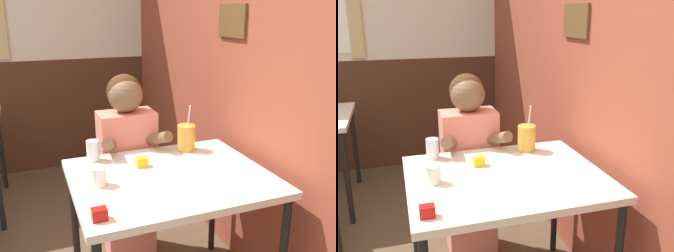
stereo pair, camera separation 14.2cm
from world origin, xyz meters
The scene contains 9 objects.
brick_wall_right centered at (1.31, 1.28, 1.35)m, with size 0.08×4.56×2.70m.
back_wall centered at (-0.01, 2.59, 1.36)m, with size 5.56×0.09×2.70m.
main_table centered at (0.73, 0.38, 0.69)m, with size 0.96×0.79×0.77m.
person_seated centered at (0.65, 0.90, 0.63)m, with size 0.42×0.41×1.19m.
cocktail_pitcher centered at (0.94, 0.66, 0.84)m, with size 0.10×0.10×0.27m.
glass_near_pitcher centered at (0.41, 0.70, 0.82)m, with size 0.07×0.07×0.11m.
glass_center centered at (0.38, 0.38, 0.81)m, with size 0.07×0.07×0.09m.
condiment_ketchup centered at (0.32, 0.08, 0.79)m, with size 0.06×0.04×0.05m.
condiment_mustard centered at (0.63, 0.52, 0.79)m, with size 0.06×0.04×0.05m.
Camera 2 is at (0.23, -1.25, 1.54)m, focal length 40.00 mm.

